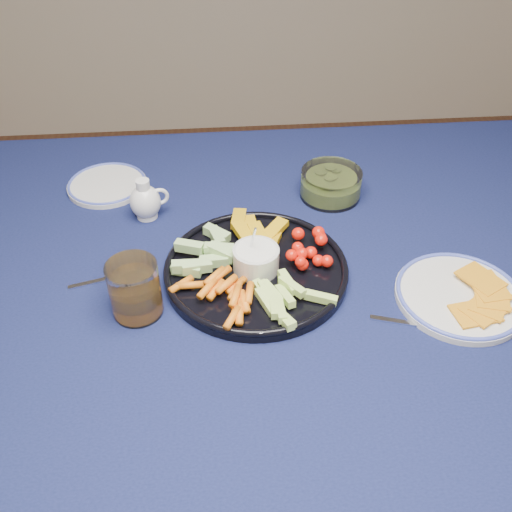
{
  "coord_description": "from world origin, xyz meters",
  "views": [
    {
      "loc": [
        -0.14,
        -0.81,
        1.46
      ],
      "look_at": [
        -0.07,
        -0.03,
        0.79
      ],
      "focal_mm": 40.0,
      "sensor_mm": 36.0,
      "label": 1
    }
  ],
  "objects": [
    {
      "name": "side_plate_extra",
      "position": [
        -0.38,
        0.29,
        0.75
      ],
      "size": [
        0.18,
        0.18,
        0.01
      ],
      "color": "silver",
      "rests_on": "dining_table"
    },
    {
      "name": "cheese_plate",
      "position": [
        0.28,
        -0.12,
        0.76
      ],
      "size": [
        0.22,
        0.22,
        0.03
      ],
      "color": "silver",
      "rests_on": "dining_table"
    },
    {
      "name": "juice_tumbler",
      "position": [
        -0.28,
        -0.11,
        0.79
      ],
      "size": [
        0.09,
        0.09,
        0.1
      ],
      "color": "white",
      "rests_on": "dining_table"
    },
    {
      "name": "dining_table",
      "position": [
        0.0,
        0.0,
        0.66
      ],
      "size": [
        1.67,
        1.07,
        0.75
      ],
      "color": "#472A17",
      "rests_on": "ground"
    },
    {
      "name": "creamer_pitcher",
      "position": [
        -0.28,
        0.17,
        0.78
      ],
      "size": [
        0.08,
        0.06,
        0.09
      ],
      "color": "silver",
      "rests_on": "dining_table"
    },
    {
      "name": "crudite_platter",
      "position": [
        -0.07,
        -0.03,
        0.77
      ],
      "size": [
        0.34,
        0.34,
        0.11
      ],
      "color": "black",
      "rests_on": "dining_table"
    },
    {
      "name": "fork_left",
      "position": [
        -0.32,
        -0.02,
        0.75
      ],
      "size": [
        0.15,
        0.05,
        0.0
      ],
      "color": "silver",
      "rests_on": "dining_table"
    },
    {
      "name": "fork_right",
      "position": [
        0.2,
        -0.18,
        0.75
      ],
      "size": [
        0.15,
        0.06,
        0.0
      ],
      "color": "silver",
      "rests_on": "dining_table"
    },
    {
      "name": "pickle_bowl",
      "position": [
        0.12,
        0.22,
        0.77
      ],
      "size": [
        0.13,
        0.13,
        0.06
      ],
      "color": "white",
      "rests_on": "dining_table"
    }
  ]
}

